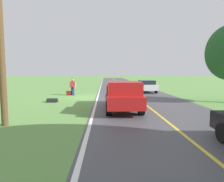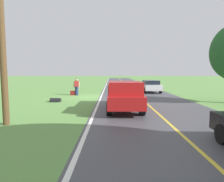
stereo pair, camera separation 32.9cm
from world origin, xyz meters
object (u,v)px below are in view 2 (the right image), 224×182
(suitcase_carried, at_px, (73,93))
(hitchhiker_walking, at_px, (77,86))
(sedan_near_oncoming, at_px, (150,86))
(utility_pole_roadside, at_px, (2,36))
(pickup_truck_passing, at_px, (124,95))

(suitcase_carried, bearing_deg, hitchhiker_walking, 100.86)
(sedan_near_oncoming, bearing_deg, suitcase_carried, 19.62)
(hitchhiker_walking, distance_m, utility_pole_roadside, 11.76)
(utility_pole_roadside, bearing_deg, hitchhiker_walking, -95.99)
(suitcase_carried, xyz_separation_m, sedan_near_oncoming, (-8.59, -3.06, 0.52))
(sedan_near_oncoming, relative_size, utility_pole_roadside, 0.56)
(hitchhiker_walking, distance_m, suitcase_carried, 0.86)
(suitcase_carried, relative_size, sedan_near_oncoming, 0.10)
(pickup_truck_passing, relative_size, utility_pole_roadside, 0.69)
(hitchhiker_walking, relative_size, sedan_near_oncoming, 0.40)
(suitcase_carried, relative_size, pickup_truck_passing, 0.09)
(hitchhiker_walking, height_order, utility_pole_roadside, utility_pole_roadside)
(suitcase_carried, height_order, utility_pole_roadside, utility_pole_roadside)
(pickup_truck_passing, bearing_deg, sedan_near_oncoming, -109.10)
(pickup_truck_passing, distance_m, utility_pole_roadside, 7.12)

